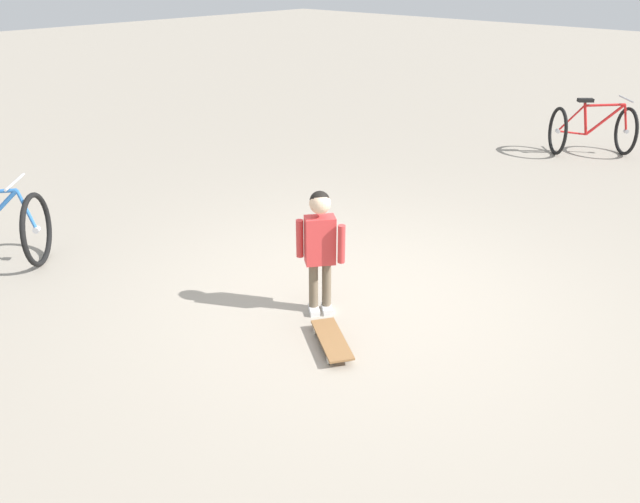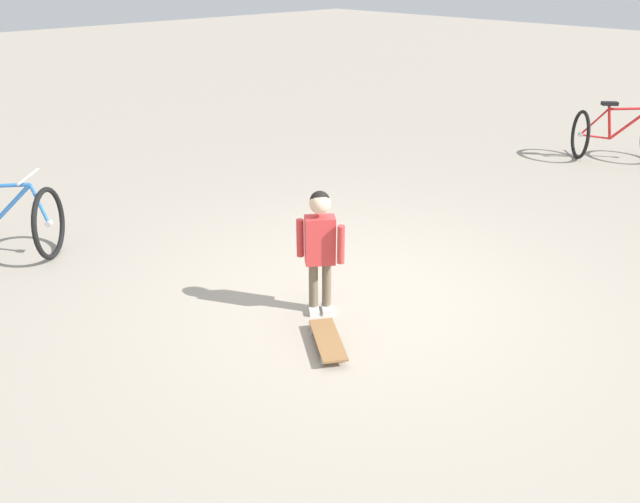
{
  "view_description": "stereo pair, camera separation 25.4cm",
  "coord_description": "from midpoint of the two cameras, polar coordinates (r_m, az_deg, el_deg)",
  "views": [
    {
      "loc": [
        3.69,
        2.95,
        2.67
      ],
      "look_at": [
        0.43,
        -0.06,
        0.55
      ],
      "focal_mm": 34.26,
      "sensor_mm": 36.0,
      "label": 1
    },
    {
      "loc": [
        3.51,
        3.13,
        2.67
      ],
      "look_at": [
        0.43,
        -0.06,
        0.55
      ],
      "focal_mm": 34.26,
      "sensor_mm": 36.0,
      "label": 2
    }
  ],
  "objects": [
    {
      "name": "ground_plane",
      "position": [
        5.42,
        2.26,
        -4.02
      ],
      "size": [
        50.0,
        50.0,
        0.0
      ],
      "primitive_type": "plane",
      "color": "#9E9384"
    },
    {
      "name": "child_person",
      "position": [
        4.87,
        -1.49,
        1.11
      ],
      "size": [
        0.28,
        0.38,
        1.06
      ],
      "color": "brown",
      "rests_on": "ground"
    },
    {
      "name": "skateboard",
      "position": [
        4.69,
        -0.45,
        -8.29
      ],
      "size": [
        0.47,
        0.59,
        0.07
      ],
      "color": "olive",
      "rests_on": "ground"
    },
    {
      "name": "bicycle_near",
      "position": [
        10.12,
        23.42,
        10.41
      ],
      "size": [
        1.24,
        1.27,
        0.85
      ],
      "color": "black",
      "rests_on": "ground"
    }
  ]
}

